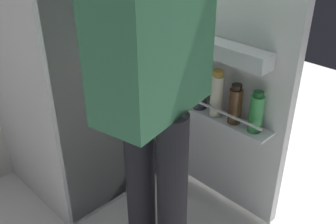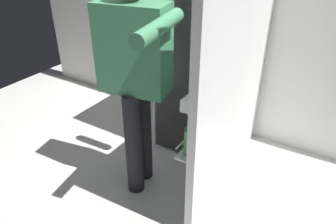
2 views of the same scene
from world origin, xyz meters
name	(u,v)px [view 1 (image 1 of 2)]	position (x,y,z in m)	size (l,w,h in m)	color
ground_plane	(156,218)	(0.00, 0.00, 0.00)	(5.09, 5.09, 0.00)	silver
refrigerator	(89,43)	(0.03, 0.51, 0.80)	(0.75, 1.32, 1.61)	white
person	(155,67)	(-0.16, -0.19, 0.94)	(0.62, 0.68, 1.57)	black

